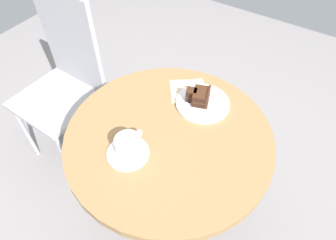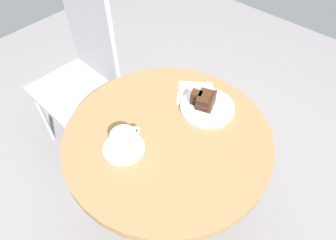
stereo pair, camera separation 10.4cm
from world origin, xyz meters
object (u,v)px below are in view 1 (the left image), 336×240
saucer (128,153)px  cake_plate (203,103)px  teaspoon (122,161)px  fork (207,114)px  coffee_cup (129,145)px  napkin (189,91)px  cafe_chair (65,73)px  cake_slice (200,96)px

saucer → cake_plate: size_ratio=0.69×
teaspoon → fork: fork is taller
coffee_cup → cake_plate: bearing=-15.7°
coffee_cup → teaspoon: (-0.04, -0.00, -0.03)m
cake_plate → napkin: bearing=65.6°
cake_plate → cafe_chair: 0.77m
cake_slice → coffee_cup: bearing=166.2°
coffee_cup → cake_slice: bearing=-13.8°
saucer → coffee_cup: 0.04m
saucer → cafe_chair: cafe_chair is taller
saucer → fork: bearing=-25.6°
fork → cafe_chair: cafe_chair is taller
fork → cafe_chair: bearing=-73.9°
coffee_cup → cafe_chair: bearing=66.3°
saucer → coffee_cup: coffee_cup is taller
cake_plate → cafe_chair: bearing=93.7°
cake_plate → fork: (-0.05, -0.04, 0.01)m
cafe_chair → cake_plate: bearing=5.6°
saucer → cake_slice: size_ratio=1.43×
teaspoon → napkin: bearing=-137.3°
cake_slice → napkin: bearing=58.8°
cake_plate → cake_slice: (-0.00, 0.01, 0.03)m
saucer → teaspoon: size_ratio=1.74×
teaspoon → coffee_cup: bearing=-130.6°
fork → cake_slice: bearing=-111.3°
cake_plate → napkin: (0.04, 0.08, -0.00)m
saucer → napkin: saucer is taller
cake_plate → fork: size_ratio=1.51×
cake_plate → cafe_chair: size_ratio=0.22×
coffee_cup → teaspoon: bearing=-174.6°
saucer → cafe_chair: size_ratio=0.15×
coffee_cup → napkin: size_ratio=0.59×
cake_plate → cake_slice: 0.04m
coffee_cup → fork: bearing=-25.5°
fork → cafe_chair: (-0.00, 0.79, -0.16)m
coffee_cup → cake_plate: size_ratio=0.56×
saucer → napkin: 0.38m
cake_plate → fork: fork is taller
saucer → cafe_chair: bearing=65.9°
cake_plate → cake_slice: size_ratio=2.08×
coffee_cup → cafe_chair: (0.29, 0.65, -0.19)m
napkin → cafe_chair: size_ratio=0.21×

